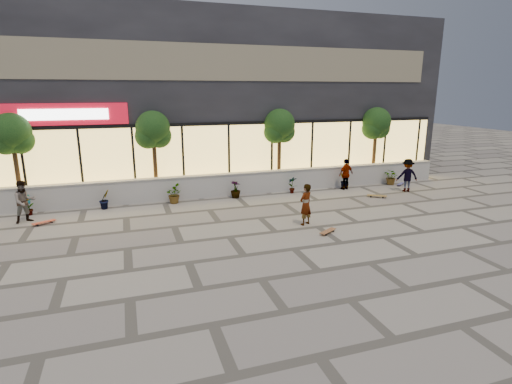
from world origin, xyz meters
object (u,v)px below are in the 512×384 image
object	(u,v)px
skater_center	(306,204)
skater_left	(24,202)
tree_mideast	(280,128)
skater_right_far	(407,175)
skater_right_near	(346,174)
skateboard_right_near	(377,196)
tree_midwest	(153,132)
skateboard_center	(328,231)
tree_east	(376,125)
tree_west	(12,136)
skateboard_left	(44,222)
skateboard_right_far	(400,184)

from	to	relation	value
skater_center	skater_left	size ratio (longest dim) A/B	0.97
tree_mideast	skater_right_far	size ratio (longest dim) A/B	2.46
skater_center	skater_right_far	bearing A→B (deg)	177.55
skater_right_near	skateboard_right_near	bearing A→B (deg)	92.05
tree_midwest	skateboard_center	size ratio (longest dim) A/B	4.99
skater_right_far	skateboard_center	world-z (taller)	skater_right_far
tree_east	skateboard_center	world-z (taller)	tree_east
tree_west	skateboard_right_near	world-z (taller)	tree_west
skater_center	skater_right_near	size ratio (longest dim) A/B	1.00
skateboard_center	skateboard_left	bearing A→B (deg)	125.16
tree_east	tree_mideast	bearing A→B (deg)	180.00
tree_midwest	tree_west	bearing A→B (deg)	180.00
tree_midwest	tree_mideast	xyz separation A→B (m)	(6.00, 0.00, 0.00)
skater_center	skater_left	xyz separation A→B (m)	(-9.72, 3.50, 0.03)
skater_left	skateboard_center	xyz separation A→B (m)	(10.06, -4.60, -0.71)
skater_center	skateboard_center	size ratio (longest dim) A/B	1.94
skateboard_right_near	tree_east	bearing A→B (deg)	93.00
tree_mideast	skater_center	size ratio (longest dim) A/B	2.57
skateboard_left	tree_east	bearing A→B (deg)	-19.05
skater_right_far	skateboard_left	xyz separation A→B (m)	(-15.86, 0.03, -0.72)
tree_west	skater_left	xyz separation A→B (m)	(0.59, -2.17, -2.20)
skater_center	skater_left	world-z (taller)	skater_left
skater_left	skateboard_center	size ratio (longest dim) A/B	2.01
skateboard_right_near	skater_right_near	bearing A→B (deg)	141.54
skater_right_near	skater_right_far	size ratio (longest dim) A/B	0.96
tree_east	skateboard_right_near	distance (m)	4.74
skater_center	skateboard_right_far	bearing A→B (deg)	-176.80
skateboard_center	skateboard_right_near	world-z (taller)	skateboard_right_near
tree_midwest	skateboard_center	distance (m)	8.99
skater_right_near	skater_right_far	distance (m)	2.90
tree_east	skateboard_left	xyz separation A→B (m)	(-15.77, -2.65, -2.90)
tree_midwest	tree_mideast	distance (m)	6.00
tree_east	skateboard_center	size ratio (longest dim) A/B	4.99
skater_right_far	skateboard_center	distance (m)	7.66
skateboard_left	tree_mideast	bearing A→B (deg)	-14.13
skateboard_center	skateboard_right_near	xyz separation A→B (m)	(4.42, 3.55, 0.01)
tree_west	tree_mideast	size ratio (longest dim) A/B	1.00
skateboard_right_near	skateboard_center	bearing A→B (deg)	-107.36
tree_mideast	skater_right_far	distance (m)	6.57
tree_west	tree_east	size ratio (longest dim) A/B	1.00
skateboard_right_near	skateboard_right_far	size ratio (longest dim) A/B	1.25
skater_left	skateboard_center	distance (m)	11.09
tree_midwest	skateboard_left	distance (m)	5.80
tree_west	skateboard_right_near	size ratio (longest dim) A/B	4.64
tree_midwest	skateboard_right_near	bearing A→B (deg)	-18.61
skater_center	skateboard_right_near	world-z (taller)	skater_center
skater_center	skateboard_center	bearing A→B (deg)	81.18
tree_mideast	skateboard_center	bearing A→B (deg)	-97.10
tree_east	skateboard_right_near	size ratio (longest dim) A/B	4.64
skater_right_near	skater_right_far	xyz separation A→B (m)	(2.60, -1.28, 0.03)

